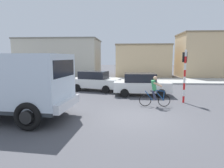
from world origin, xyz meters
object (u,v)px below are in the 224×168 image
(cyclist, at_px, (155,91))
(car_white_mid, at_px, (95,81))
(traffic_light_pole, at_px, (185,69))
(car_red_near, at_px, (141,84))
(truck_foreground, at_px, (10,82))

(cyclist, xyz_separation_m, car_white_mid, (-4.15, 4.98, -0.05))
(traffic_light_pole, distance_m, car_red_near, 3.39)
(traffic_light_pole, relative_size, car_red_near, 0.80)
(truck_foreground, height_order, cyclist, truck_foreground)
(truck_foreground, bearing_deg, traffic_light_pole, 23.39)
(truck_foreground, distance_m, cyclist, 7.29)
(truck_foreground, xyz_separation_m, car_red_near, (6.28, 5.79, -0.85))
(car_red_near, bearing_deg, traffic_light_pole, -40.28)
(car_red_near, bearing_deg, cyclist, -81.39)
(car_red_near, distance_m, car_white_mid, 4.09)
(truck_foreground, relative_size, traffic_light_pole, 1.76)
(cyclist, bearing_deg, car_red_near, 98.61)
(car_white_mid, bearing_deg, car_red_near, -26.26)
(traffic_light_pole, xyz_separation_m, car_red_near, (-2.40, 2.03, -1.25))
(traffic_light_pole, xyz_separation_m, car_white_mid, (-6.07, 3.84, -1.25))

